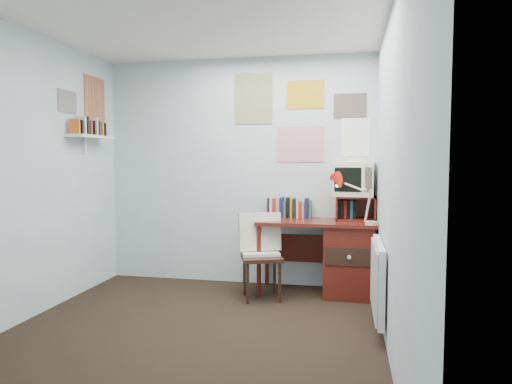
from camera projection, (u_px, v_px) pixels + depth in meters
ground at (184, 342)px, 3.46m from camera, size 3.50×3.50×0.00m
back_wall at (238, 172)px, 5.09m from camera, size 3.00×0.02×2.50m
left_wall at (6, 176)px, 3.67m from camera, size 0.02×3.50×2.50m
right_wall at (392, 179)px, 3.08m from camera, size 0.02×3.50×2.50m
ceiling at (180, 5)px, 3.29m from camera, size 3.00×3.50×0.02m
desk at (343, 256)px, 4.65m from camera, size 1.20×0.55×0.76m
desk_chair at (262, 258)px, 4.51m from camera, size 0.53×0.52×0.83m
desk_lamp at (372, 202)px, 4.35m from camera, size 0.36×0.33×0.44m
tv_riser at (356, 208)px, 4.70m from camera, size 0.40×0.30×0.25m
crt_tv at (354, 178)px, 4.71m from camera, size 0.43×0.40×0.38m
book_row at (295, 208)px, 4.90m from camera, size 0.60×0.14×0.22m
radiator at (378, 279)px, 3.69m from camera, size 0.09×0.80×0.60m
wall_shelf at (91, 137)px, 4.70m from camera, size 0.20×0.62×0.24m
posters_back at (301, 116)px, 4.90m from camera, size 1.20×0.01×0.90m
posters_left at (82, 100)px, 4.69m from camera, size 0.01×0.70×0.60m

